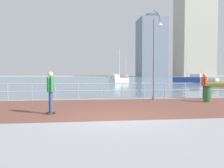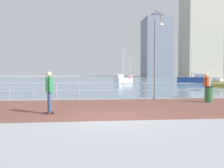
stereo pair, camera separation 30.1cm
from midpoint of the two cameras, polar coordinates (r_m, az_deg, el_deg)
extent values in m
plane|color=#9E9EA3|center=(49.27, -4.89, 0.59)|extent=(220.00, 220.00, 0.00)
cube|color=brown|center=(12.27, -0.59, -5.33)|extent=(28.00, 7.01, 0.01)
cube|color=slate|center=(60.63, -5.15, 0.96)|extent=(180.00, 88.00, 0.00)
cylinder|color=#9EADB7|center=(16.25, -21.98, -1.80)|extent=(0.05, 0.05, 1.01)
cylinder|color=#9EADB7|center=(15.93, -17.12, -1.81)|extent=(0.05, 0.05, 1.01)
cylinder|color=#9EADB7|center=(15.72, -12.10, -1.81)|extent=(0.05, 0.05, 1.01)
cylinder|color=#9EADB7|center=(15.64, -6.99, -1.79)|extent=(0.05, 0.05, 1.01)
cylinder|color=#9EADB7|center=(15.69, -1.87, -1.76)|extent=(0.05, 0.05, 1.01)
cylinder|color=#9EADB7|center=(15.86, 3.19, -1.72)|extent=(0.05, 0.05, 1.01)
cylinder|color=#9EADB7|center=(16.15, 8.09, -1.66)|extent=(0.05, 0.05, 1.01)
cylinder|color=#9EADB7|center=(16.55, 12.80, -1.60)|extent=(0.05, 0.05, 1.01)
cylinder|color=#9EADB7|center=(17.06, 17.25, -1.53)|extent=(0.05, 0.05, 1.01)
cylinder|color=#9EADB7|center=(17.66, 21.41, -1.45)|extent=(0.05, 0.05, 1.01)
cylinder|color=#9EADB7|center=(15.66, -1.87, 0.08)|extent=(25.20, 0.06, 0.06)
cylinder|color=#9EADB7|center=(15.68, -1.87, -1.58)|extent=(25.20, 0.06, 0.06)
cylinder|color=slate|center=(15.73, 10.29, -3.27)|extent=(0.19, 0.19, 0.20)
cylinder|color=slate|center=(15.67, 10.36, 5.45)|extent=(0.12, 0.12, 4.98)
cylinder|color=slate|center=(16.17, 10.65, 16.21)|extent=(0.20, 0.16, 0.11)
cylinder|color=slate|center=(16.26, 11.03, 15.96)|extent=(0.21, 0.17, 0.15)
cylinder|color=slate|center=(16.33, 11.36, 15.59)|extent=(0.20, 0.16, 0.18)
cylinder|color=slate|center=(16.38, 11.60, 15.13)|extent=(0.18, 0.15, 0.19)
cylinder|color=slate|center=(16.39, 11.76, 14.61)|extent=(0.15, 0.14, 0.19)
cylinder|color=slate|center=(16.38, 11.80, 14.06)|extent=(0.12, 0.12, 0.17)
cone|color=silver|center=(16.34, 11.79, 13.38)|extent=(0.36, 0.36, 0.22)
cylinder|color=black|center=(10.49, -14.01, -6.61)|extent=(0.07, 0.05, 0.06)
cylinder|color=black|center=(10.57, -14.07, -6.54)|extent=(0.07, 0.05, 0.06)
cylinder|color=black|center=(10.54, -12.62, -6.55)|extent=(0.07, 0.05, 0.06)
cylinder|color=black|center=(10.61, -12.70, -6.49)|extent=(0.07, 0.05, 0.06)
cube|color=black|center=(10.54, -13.35, -6.28)|extent=(0.41, 0.22, 0.02)
cylinder|color=#384C7A|center=(10.41, -13.30, -4.06)|extent=(0.16, 0.16, 0.82)
cylinder|color=#384C7A|center=(10.57, -13.45, -3.97)|extent=(0.16, 0.16, 0.82)
cube|color=#2D8C4C|center=(10.43, -13.42, -0.11)|extent=(0.33, 0.40, 0.61)
cylinder|color=#2D8C4C|center=(10.21, -13.20, -0.08)|extent=(0.11, 0.11, 0.58)
cylinder|color=#2D8C4C|center=(10.66, -13.63, 0.02)|extent=(0.11, 0.11, 0.58)
sphere|color=#DBAD89|center=(10.42, -13.44, 2.18)|extent=(0.23, 0.23, 0.23)
cylinder|color=navy|center=(17.32, 21.11, -1.83)|extent=(0.15, 0.15, 0.83)
cylinder|color=navy|center=(17.17, 21.28, -1.87)|extent=(0.15, 0.15, 0.83)
cube|color=#D84C1E|center=(17.21, 21.24, 0.54)|extent=(0.29, 0.37, 0.62)
cylinder|color=#D84C1E|center=(17.42, 21.00, 0.62)|extent=(0.10, 0.10, 0.58)
cylinder|color=#D84C1E|center=(16.99, 21.49, 0.56)|extent=(0.10, 0.10, 0.58)
sphere|color=#DBAD89|center=(17.20, 21.26, 1.95)|extent=(0.23, 0.23, 0.23)
cylinder|color=#2D6638|center=(15.35, 21.82, -2.34)|extent=(0.44, 0.44, 0.85)
cylinder|color=#262628|center=(15.32, 21.85, -0.61)|extent=(0.46, 0.46, 0.08)
cube|color=white|center=(41.55, 2.78, 0.83)|extent=(3.70, 3.77, 0.86)
cube|color=silver|center=(40.55, 1.81, 1.73)|extent=(1.64, 1.65, 0.48)
cylinder|color=silver|center=(41.56, 2.79, 4.73)|extent=(0.10, 0.10, 4.80)
cylinder|color=silver|center=(40.81, 2.07, 2.21)|extent=(1.31, 1.36, 0.08)
cube|color=#284799|center=(44.25, 17.94, 0.88)|extent=(4.45, 3.86, 0.97)
cube|color=silver|center=(43.94, 19.68, 1.83)|extent=(1.89, 1.77, 0.54)
cylinder|color=silver|center=(44.27, 18.00, 4.99)|extent=(0.11, 0.11, 5.39)
cylinder|color=silver|center=(44.01, 19.22, 2.32)|extent=(1.67, 1.30, 0.09)
cube|color=#B21E1E|center=(53.42, 4.32, 1.17)|extent=(2.15, 3.86, 0.79)
cube|color=silver|center=(54.51, 4.44, 1.84)|extent=(1.15, 1.50, 0.44)
cylinder|color=silver|center=(53.42, 4.33, 3.95)|extent=(0.09, 0.09, 4.39)
cylinder|color=silver|center=(54.21, 4.41, 2.16)|extent=(0.54, 1.61, 0.07)
cube|color=gold|center=(32.83, 24.52, -0.04)|extent=(1.96, 3.22, 0.66)
cube|color=silver|center=(33.40, 23.31, 0.90)|extent=(1.01, 1.27, 0.37)
cylinder|color=silver|center=(32.81, 24.59, 3.74)|extent=(0.07, 0.07, 3.67)
cylinder|color=silver|center=(33.24, 23.64, 1.33)|extent=(0.53, 1.32, 0.06)
cube|color=#B2AD99|center=(129.56, 19.59, 11.25)|extent=(16.08, 14.15, 43.20)
cube|color=slate|center=(115.88, 10.22, 8.17)|extent=(11.74, 12.81, 26.21)
cube|color=#4E5560|center=(118.10, 10.28, 15.00)|extent=(4.70, 5.13, 2.00)
camera|label=1|loc=(0.15, -89.34, 0.03)|focal=39.88mm
camera|label=2|loc=(0.15, 90.66, -0.03)|focal=39.88mm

